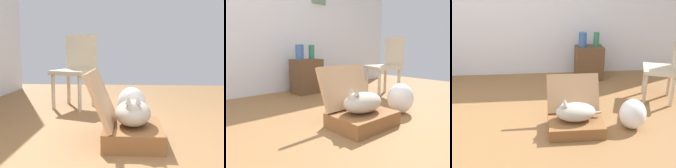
{
  "view_description": "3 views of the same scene",
  "coord_description": "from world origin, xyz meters",
  "views": [
    {
      "loc": [
        -1.84,
        0.19,
        0.74
      ],
      "look_at": [
        0.23,
        0.33,
        0.48
      ],
      "focal_mm": 44.74,
      "sensor_mm": 36.0,
      "label": 1
    },
    {
      "loc": [
        -1.16,
        -1.16,
        0.75
      ],
      "look_at": [
        0.57,
        0.82,
        0.3
      ],
      "focal_mm": 34.21,
      "sensor_mm": 36.0,
      "label": 2
    },
    {
      "loc": [
        -0.04,
        -2.31,
        1.55
      ],
      "look_at": [
        0.25,
        0.78,
        0.33
      ],
      "focal_mm": 41.03,
      "sensor_mm": 36.0,
      "label": 3
    }
  ],
  "objects": [
    {
      "name": "ground_plane",
      "position": [
        0.0,
        0.0,
        0.0
      ],
      "size": [
        7.68,
        7.68,
        0.0
      ],
      "primitive_type": "plane",
      "color": "olive",
      "rests_on": "ground"
    },
    {
      "name": "suitcase_base",
      "position": [
        0.32,
        0.17,
        0.07
      ],
      "size": [
        0.61,
        0.45,
        0.14
      ],
      "primitive_type": "cube",
      "color": "brown",
      "rests_on": "ground"
    },
    {
      "name": "suitcase_lid",
      "position": [
        0.32,
        0.41,
        0.35
      ],
      "size": [
        0.61,
        0.21,
        0.43
      ],
      "primitive_type": "cube",
      "rotation": [
        1.18,
        0.0,
        0.0
      ],
      "color": "tan",
      "rests_on": "suitcase_base"
    },
    {
      "name": "cat",
      "position": [
        0.31,
        0.17,
        0.24
      ],
      "size": [
        0.52,
        0.28,
        0.25
      ],
      "color": "#B2A899",
      "rests_on": "suitcase_base"
    },
    {
      "name": "plastic_bag_white",
      "position": [
        0.98,
        0.17,
        0.17
      ],
      "size": [
        0.3,
        0.3,
        0.35
      ],
      "primitive_type": "ellipsoid",
      "color": "white",
      "rests_on": "ground"
    },
    {
      "name": "chair",
      "position": [
        1.66,
        0.87,
        0.5
      ],
      "size": [
        0.57,
        0.58,
        0.92
      ],
      "rotation": [
        0.0,
        0.0,
        -1.91
      ],
      "color": "beige",
      "rests_on": "ground"
    }
  ]
}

